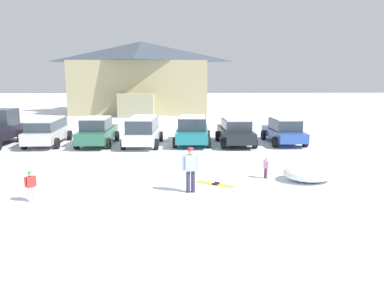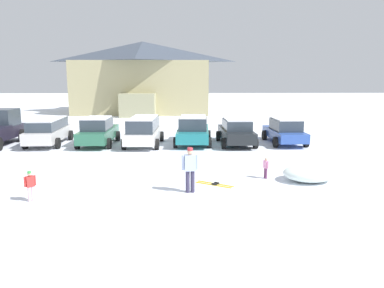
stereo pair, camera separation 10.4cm
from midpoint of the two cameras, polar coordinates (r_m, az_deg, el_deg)
name	(u,v)px [view 1 (the left image)]	position (r m, az deg, el deg)	size (l,w,h in m)	color
ground	(160,217)	(11.58, -5.15, -10.99)	(160.00, 160.00, 0.00)	white
ski_lodge	(142,77)	(44.28, -7.74, 10.12)	(15.35, 11.83, 8.02)	tan
parked_silver_wagon	(48,130)	(24.71, -21.27, 1.94)	(2.22, 4.86, 1.61)	beige
parked_green_coupe	(97,131)	(23.62, -14.36, 1.91)	(2.12, 4.44, 1.72)	#2B674C
parked_white_suv	(143,130)	(22.95, -7.61, 2.08)	(2.27, 4.64, 1.73)	white
parked_teal_hatchback	(192,130)	(23.27, -0.06, 2.15)	(2.43, 4.72, 1.75)	#1C777E
parked_black_sedan	(235,131)	(23.18, 6.52, 1.92)	(2.18, 4.46, 1.62)	black
parked_blue_hatchback	(284,131)	(24.11, 13.71, 1.98)	(2.18, 4.39, 1.60)	#2D4EA3
skier_adult_in_blue_parka	(191,167)	(13.55, -0.43, -3.57)	(0.62, 0.28, 1.67)	#34304A
skier_child_in_red_jacket	(31,185)	(13.81, -23.58, -5.71)	(0.32, 0.27, 1.05)	beige
skier_child_in_pink_snowsuit	(266,166)	(15.79, 11.02, -3.38)	(0.20, 0.31, 0.89)	#6D385F
pair_of_skis	(215,184)	(14.76, 3.33, -6.12)	(1.48, 1.08, 0.08)	gold
plowed_snow_pile	(309,173)	(15.87, 17.18, -4.28)	(2.05, 1.64, 0.64)	white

